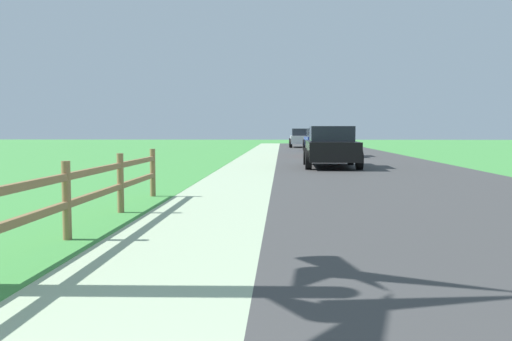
{
  "coord_description": "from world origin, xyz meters",
  "views": [
    {
      "loc": [
        0.25,
        0.45,
        1.37
      ],
      "look_at": [
        -0.26,
        11.15,
        0.6
      ],
      "focal_mm": 39.02,
      "sensor_mm": 36.0,
      "label": 1
    }
  ],
  "objects_px": {
    "parked_car_red": "(330,142)",
    "parked_car_blue": "(320,139)",
    "parked_car_silver": "(302,138)",
    "parked_suv_black": "(331,147)"
  },
  "relations": [
    {
      "from": "parked_car_blue",
      "to": "parked_car_silver",
      "type": "xyz_separation_m",
      "value": [
        -0.89,
        8.3,
        -0.01
      ]
    },
    {
      "from": "parked_car_blue",
      "to": "parked_suv_black",
      "type": "bearing_deg",
      "value": -92.39
    },
    {
      "from": "parked_car_red",
      "to": "parked_car_silver",
      "type": "xyz_separation_m",
      "value": [
        -0.93,
        15.9,
        0.01
      ]
    },
    {
      "from": "parked_suv_black",
      "to": "parked_car_blue",
      "type": "bearing_deg",
      "value": 87.61
    },
    {
      "from": "parked_car_red",
      "to": "parked_car_blue",
      "type": "bearing_deg",
      "value": 90.36
    },
    {
      "from": "parked_car_silver",
      "to": "parked_car_blue",
      "type": "bearing_deg",
      "value": -83.91
    },
    {
      "from": "parked_car_red",
      "to": "parked_car_blue",
      "type": "height_order",
      "value": "parked_car_red"
    },
    {
      "from": "parked_car_blue",
      "to": "parked_car_silver",
      "type": "distance_m",
      "value": 8.34
    },
    {
      "from": "parked_car_red",
      "to": "parked_car_silver",
      "type": "height_order",
      "value": "parked_car_red"
    },
    {
      "from": "parked_car_silver",
      "to": "parked_suv_black",
      "type": "bearing_deg",
      "value": -89.56
    }
  ]
}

